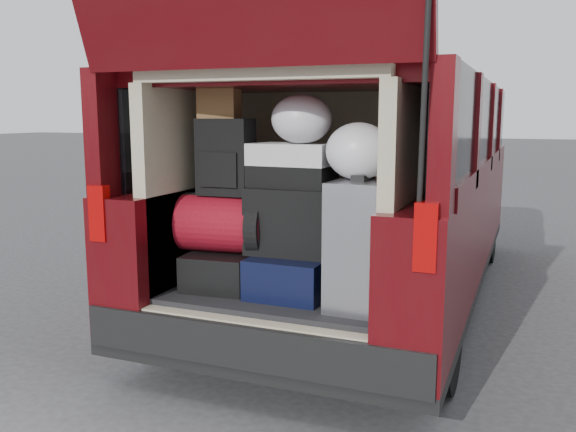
# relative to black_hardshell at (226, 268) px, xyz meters

# --- Properties ---
(ground) EXTENTS (80.00, 80.00, 0.00)m
(ground) POSITION_rel_black_hardshell_xyz_m (0.37, -0.16, -0.65)
(ground) COLOR #353537
(ground) RESTS_ON ground
(minivan) EXTENTS (1.90, 5.35, 2.77)m
(minivan) POSITION_rel_black_hardshell_xyz_m (0.37, 1.70, 0.26)
(minivan) COLOR black
(minivan) RESTS_ON ground
(load_floor) EXTENTS (1.24, 1.05, 0.55)m
(load_floor) POSITION_rel_black_hardshell_xyz_m (0.37, 0.12, -0.38)
(load_floor) COLOR black
(load_floor) RESTS_ON ground
(black_hardshell) EXTENTS (0.42, 0.54, 0.20)m
(black_hardshell) POSITION_rel_black_hardshell_xyz_m (0.00, 0.00, 0.00)
(black_hardshell) COLOR black
(black_hardshell) RESTS_ON load_floor
(navy_hardshell) EXTENTS (0.42, 0.51, 0.22)m
(navy_hardshell) POSITION_rel_black_hardshell_xyz_m (0.44, -0.01, 0.01)
(navy_hardshell) COLOR black
(navy_hardshell) RESTS_ON load_floor
(silver_roller) EXTENTS (0.29, 0.45, 0.66)m
(silver_roller) POSITION_rel_black_hardshell_xyz_m (0.84, -0.09, 0.23)
(silver_roller) COLOR white
(silver_roller) RESTS_ON load_floor
(red_duffel) EXTENTS (0.54, 0.38, 0.33)m
(red_duffel) POSITION_rel_black_hardshell_xyz_m (0.01, -0.02, 0.27)
(red_duffel) COLOR maroon
(red_duffel) RESTS_ON black_hardshell
(black_soft_case) EXTENTS (0.53, 0.33, 0.37)m
(black_soft_case) POSITION_rel_black_hardshell_xyz_m (0.43, 0.02, 0.30)
(black_soft_case) COLOR black
(black_soft_case) RESTS_ON navy_hardshell
(backpack) EXTENTS (0.31, 0.20, 0.43)m
(backpack) POSITION_rel_black_hardshell_xyz_m (0.01, 0.00, 0.65)
(backpack) COLOR black
(backpack) RESTS_ON red_duffel
(twotone_duffel) EXTENTS (0.54, 0.30, 0.24)m
(twotone_duffel) POSITION_rel_black_hardshell_xyz_m (0.36, 0.05, 0.61)
(twotone_duffel) COLOR silver
(twotone_duffel) RESTS_ON black_soft_case
(grocery_sack_lower) EXTENTS (0.24, 0.21, 0.19)m
(grocery_sack_lower) POSITION_rel_black_hardshell_xyz_m (-0.03, 0.01, 0.96)
(grocery_sack_lower) COLOR brown
(grocery_sack_lower) RESTS_ON backpack
(plastic_bag_center) EXTENTS (0.33, 0.31, 0.26)m
(plastic_bag_center) POSITION_rel_black_hardshell_xyz_m (0.46, 0.02, 0.86)
(plastic_bag_center) COLOR silver
(plastic_bag_center) RESTS_ON twotone_duffel
(plastic_bag_right) EXTENTS (0.38, 0.36, 0.29)m
(plastic_bag_right) POSITION_rel_black_hardshell_xyz_m (0.81, -0.09, 0.70)
(plastic_bag_right) COLOR silver
(plastic_bag_right) RESTS_ON silver_roller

